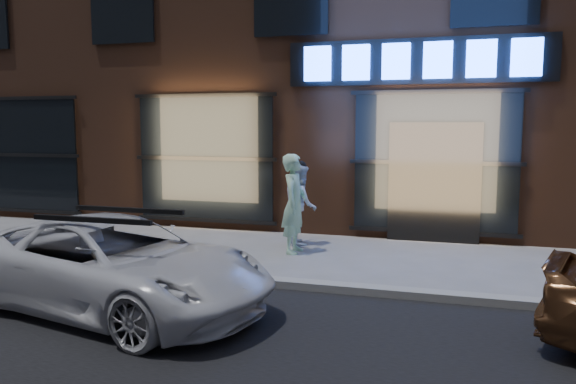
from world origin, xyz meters
name	(u,v)px	position (x,y,z in m)	size (l,w,h in m)	color
ground	(421,299)	(0.00, 0.00, 0.00)	(90.00, 90.00, 0.00)	slate
curb	(421,295)	(0.00, 0.00, 0.06)	(60.00, 0.25, 0.12)	gray
storefront_building	(444,17)	(0.00, 7.99, 5.15)	(30.20, 8.28, 10.30)	#54301E
man_bowtie	(294,204)	(-2.42, 2.20, 0.91)	(0.67, 0.44, 1.83)	#B7F0C1
man_cap	(300,204)	(-2.51, 2.95, 0.79)	(0.77, 0.60, 1.59)	white
white_suv	(113,265)	(-3.74, -1.58, 0.59)	(1.97, 4.27, 1.19)	silver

